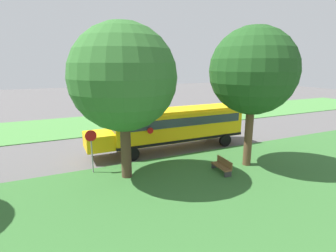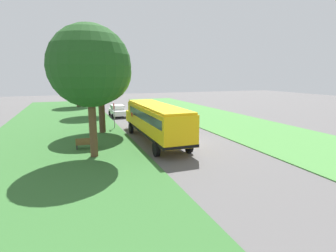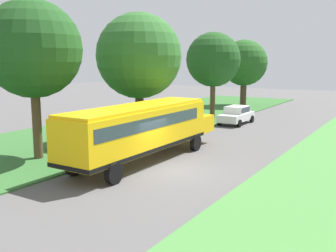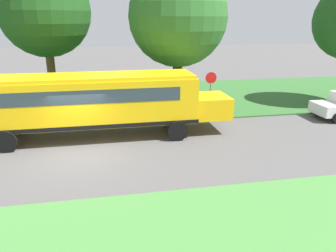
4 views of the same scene
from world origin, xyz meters
name	(u,v)px [view 2 (image 2 of 4)]	position (x,y,z in m)	size (l,w,h in m)	color
ground_plane	(183,141)	(0.00, 0.00, 0.00)	(120.00, 120.00, 0.00)	#565454
grass_verge	(57,153)	(-10.00, 0.00, 0.04)	(12.00, 80.00, 0.08)	#33662D
grass_far_side	(267,133)	(9.00, 0.00, 0.04)	(10.00, 80.00, 0.07)	#47843D
school_bus	(156,119)	(-2.22, 0.74, 1.92)	(2.85, 12.42, 3.16)	yellow
car_white_nearest	(118,110)	(-2.80, 15.78, 0.88)	(2.02, 4.40, 1.56)	silver
oak_tree_beside_bus	(89,66)	(-7.56, -2.05, 6.12)	(5.35, 5.35, 8.83)	brown
oak_tree_roadside_mid	(99,72)	(-6.14, 5.81, 5.90)	(5.89, 5.89, 8.80)	#4C3826
oak_tree_far_end	(90,75)	(-6.07, 17.53, 5.62)	(5.13, 5.13, 8.17)	brown
oak_tree_across_road	(77,77)	(-7.43, 29.05, 5.19)	(5.54, 5.54, 8.02)	#4C3826
stop_sign	(114,112)	(-4.60, 7.48, 1.74)	(0.08, 0.68, 2.74)	gray
park_bench	(87,143)	(-7.88, 0.27, 0.47)	(1.63, 0.60, 0.92)	brown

